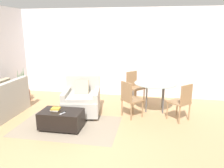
# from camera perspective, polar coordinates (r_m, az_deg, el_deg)

# --- Properties ---
(ground_plane) EXTENTS (20.00, 20.00, 0.00)m
(ground_plane) POSITION_cam_1_polar(r_m,az_deg,el_deg) (4.27, -9.97, -15.83)
(ground_plane) COLOR tan
(wall_back) EXTENTS (12.00, 0.06, 2.75)m
(wall_back) POSITION_cam_1_polar(r_m,az_deg,el_deg) (7.02, -0.93, 8.13)
(wall_back) COLOR white
(wall_back) RESTS_ON ground_plane
(area_rug) EXTENTS (2.25, 1.45, 0.01)m
(area_rug) POSITION_cam_1_polar(r_m,az_deg,el_deg) (5.09, -11.37, -10.69)
(area_rug) COLOR gray
(area_rug) RESTS_ON ground_plane
(armchair) EXTENTS (1.03, 1.07, 0.92)m
(armchair) POSITION_cam_1_polar(r_m,az_deg,el_deg) (5.61, -7.90, -4.26)
(armchair) COLOR #B2ADA3
(armchair) RESTS_ON ground_plane
(ottoman) EXTENTS (0.90, 0.55, 0.40)m
(ottoman) POSITION_cam_1_polar(r_m,az_deg,el_deg) (4.93, -13.04, -8.86)
(ottoman) COLOR black
(ottoman) RESTS_ON ground_plane
(book_stack) EXTENTS (0.20, 0.18, 0.06)m
(book_stack) POSITION_cam_1_polar(r_m,az_deg,el_deg) (4.92, -14.48, -6.35)
(book_stack) COLOR beige
(book_stack) RESTS_ON ottoman
(tv_remote_primary) EXTENTS (0.07, 0.16, 0.01)m
(tv_remote_primary) POSITION_cam_1_polar(r_m,az_deg,el_deg) (4.77, -12.61, -7.19)
(tv_remote_primary) COLOR black
(tv_remote_primary) RESTS_ON ottoman
(tv_remote_secondary) EXTENTS (0.09, 0.16, 0.01)m
(tv_remote_secondary) POSITION_cam_1_polar(r_m,az_deg,el_deg) (4.71, -12.83, -7.48)
(tv_remote_secondary) COLOR #B7B7BC
(tv_remote_secondary) RESTS_ON ottoman
(potted_plant) EXTENTS (0.42, 0.42, 1.04)m
(potted_plant) POSITION_cam_1_polar(r_m,az_deg,el_deg) (7.14, -22.28, -2.18)
(potted_plant) COLOR brown
(potted_plant) RESTS_ON ground_plane
(dining_table) EXTENTS (1.10, 1.10, 0.75)m
(dining_table) POSITION_cam_1_polar(r_m,az_deg,el_deg) (5.84, 11.25, -0.52)
(dining_table) COLOR #8C9E99
(dining_table) RESTS_ON ground_plane
(dining_chair_near_left) EXTENTS (0.59, 0.59, 0.90)m
(dining_chair_near_left) POSITION_cam_1_polar(r_m,az_deg,el_deg) (5.31, 4.60, -3.43)
(dining_chair_near_left) COLOR #93704C
(dining_chair_near_left) RESTS_ON ground_plane
(dining_chair_near_right) EXTENTS (0.59, 0.59, 0.90)m
(dining_chair_near_right) POSITION_cam_1_polar(r_m,az_deg,el_deg) (5.34, 17.88, -3.98)
(dining_chair_near_right) COLOR #93704C
(dining_chair_near_right) RESTS_ON ground_plane
(dining_chair_far_left) EXTENTS (0.59, 0.59, 0.90)m
(dining_chair_far_left) POSITION_cam_1_polar(r_m,az_deg,el_deg) (6.49, 5.68, -0.16)
(dining_chair_far_left) COLOR #93704C
(dining_chair_far_left) RESTS_ON ground_plane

